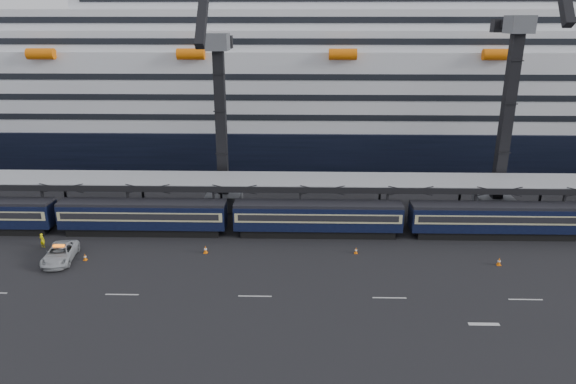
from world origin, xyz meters
The scene contains 14 objects.
ground centered at (0.00, 0.00, 0.00)m, with size 260.00×260.00×0.00m, color black.
lane_markings centered at (8.15, -5.23, 0.01)m, with size 111.00×4.27×0.02m.
train centered at (-4.65, 10.00, 2.20)m, with size 133.05×3.00×4.05m.
canopy centered at (0.00, 14.00, 5.25)m, with size 130.00×6.25×5.53m.
cruise_ship centered at (-1.08, 45.99, 12.34)m, with size 214.09×28.84×34.00m.
crane_dark_near centered at (-20.00, 18.59, 11.93)m, with size 4.50×17.75×35.08m.
crane_dark_mid centered at (15.00, 17.59, 13.36)m, with size 4.50×18.24×39.64m.
pickup_truck centered at (-34.54, 2.65, 0.81)m, with size 2.67×5.80×1.61m, color #A7AAAE.
worker centered at (-37.96, 5.92, 0.80)m, with size 0.59×0.38×1.61m, color yellow.
traffic_cone_a centered at (-32.09, 2.85, 0.36)m, with size 0.37×0.37×0.73m.
traffic_cone_b centered at (-33.76, 2.37, 0.42)m, with size 0.43×0.43×0.85m.
traffic_cone_c centered at (-20.00, 4.86, 0.43)m, with size 0.43×0.43×0.87m.
traffic_cone_d centered at (-4.06, 5.15, 0.35)m, with size 0.36×0.36×0.71m.
traffic_cone_e centered at (10.08, 2.74, 0.41)m, with size 0.42×0.42×0.84m.
Camera 1 is at (-10.06, -44.45, 23.44)m, focal length 32.00 mm.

